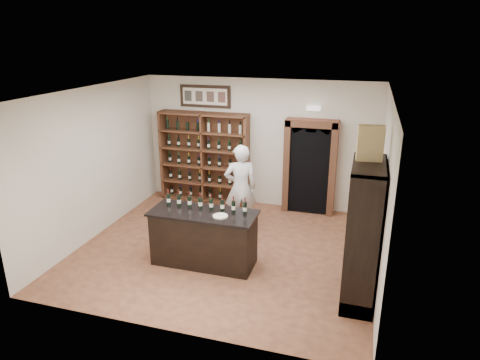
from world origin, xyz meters
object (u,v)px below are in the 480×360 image
Objects in this scene: shopkeeper at (240,188)px; wine_crate at (370,143)px; wine_shelf at (205,157)px; counter_bottle_0 at (169,199)px; side_cabinet at (363,254)px; tasting_counter at (204,238)px.

wine_crate reaches higher than shopkeeper.
wine_shelf is 4.25× the size of wine_crate.
side_cabinet is (3.44, -0.44, -0.35)m from counter_bottle_0.
wine_crate is at bearing -3.16° from tasting_counter.
side_cabinet reaches higher than tasting_counter.
counter_bottle_0 is at bearing 169.27° from tasting_counter.
side_cabinet reaches higher than shopkeeper.
tasting_counter is 1.02× the size of shopkeeper.
counter_bottle_0 is at bearing -82.26° from wine_shelf.
shopkeeper is (-2.52, 1.88, 0.16)m from side_cabinet.
wine_shelf and side_cabinet have the same top height.
shopkeeper is at bearing 57.28° from counter_bottle_0.
wine_shelf is 2.82m from counter_bottle_0.
counter_bottle_0 is 3.49m from side_cabinet.
tasting_counter is 0.96m from counter_bottle_0.
tasting_counter is at bearing 58.37° from shopkeeper.
shopkeeper is at bearing 82.48° from tasting_counter.
counter_bottle_0 reaches higher than tasting_counter.
wine_shelf is at bearing 110.56° from tasting_counter.
wine_shelf is 1.89m from shopkeeper.
tasting_counter is (1.10, -2.93, -0.61)m from wine_shelf.
tasting_counter is 3.32m from wine_crate.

